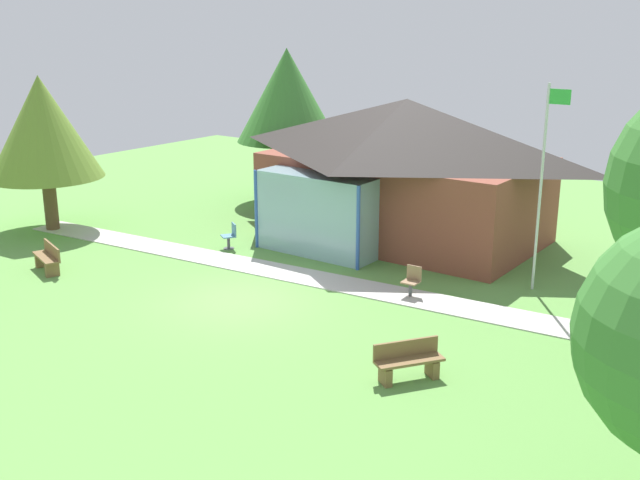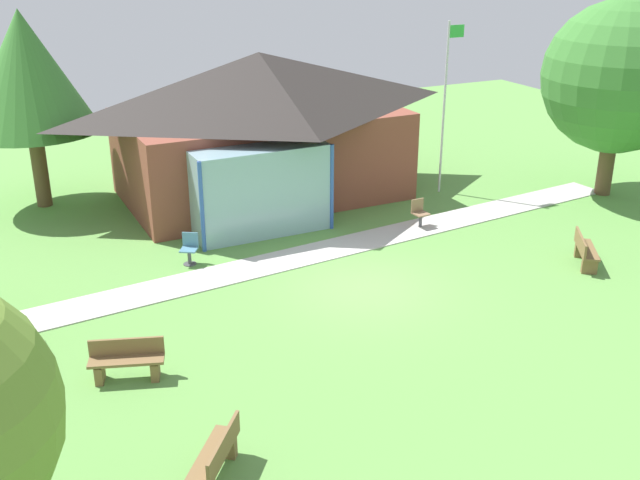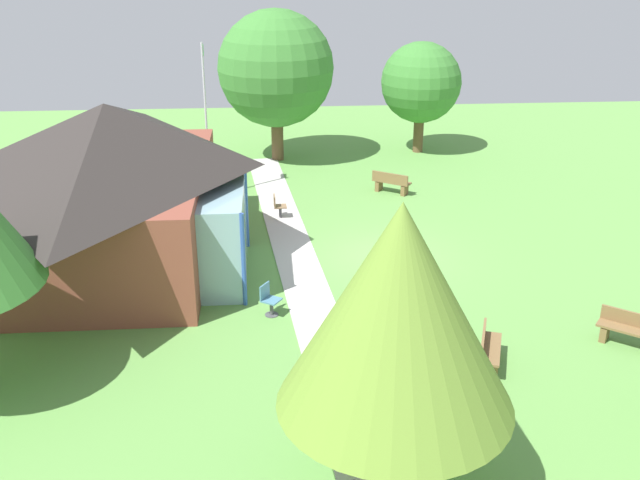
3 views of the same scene
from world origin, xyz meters
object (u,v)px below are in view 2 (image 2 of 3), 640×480
at_px(flagpole, 445,101).
at_px(tree_behind_pavilion_left, 26,72).
at_px(bench_mid_right, 585,251).
at_px(patio_chair_lawn_spare, 419,214).
at_px(pavilion, 261,124).
at_px(tree_east_hedge, 619,77).
at_px(patio_chair_west, 190,249).
at_px(bench_mid_left, 127,361).
at_px(bench_front_left, 216,457).

bearing_deg(flagpole, tree_behind_pavilion_left, 159.88).
distance_m(bench_mid_right, patio_chair_lawn_spare, 5.05).
distance_m(patio_chair_lawn_spare, tree_behind_pavilion_left, 12.99).
distance_m(pavilion, bench_mid_right, 11.05).
relative_size(flagpole, patio_chair_lawn_spare, 6.74).
bearing_deg(bench_mid_right, tree_east_hedge, 165.06).
distance_m(patio_chair_lawn_spare, patio_chair_west, 7.18).
xyz_separation_m(bench_mid_left, tree_east_hedge, (17.48, 4.50, 3.62)).
xyz_separation_m(bench_mid_left, bench_front_left, (0.63, -3.68, 0.00)).
bearing_deg(pavilion, patio_chair_west, -131.71).
bearing_deg(tree_east_hedge, patio_chair_lawn_spare, 178.98).
height_order(bench_mid_right, tree_east_hedge, tree_east_hedge).
relative_size(tree_east_hedge, tree_behind_pavilion_left, 1.04).
distance_m(bench_front_left, patio_chair_lawn_spare, 12.55).
relative_size(bench_mid_left, patio_chair_west, 1.82).
bearing_deg(bench_mid_left, tree_east_hedge, -146.43).
height_order(pavilion, patio_chair_lawn_spare, pavilion).
distance_m(bench_mid_left, bench_mid_right, 12.46).
height_order(bench_mid_left, tree_east_hedge, tree_east_hedge).
relative_size(bench_mid_right, tree_east_hedge, 0.23).
height_order(bench_front_left, bench_mid_right, same).
bearing_deg(pavilion, tree_behind_pavilion_left, 161.06).
relative_size(patio_chair_lawn_spare, tree_east_hedge, 0.13).
bearing_deg(bench_front_left, patio_chair_west, 24.11).
bearing_deg(flagpole, pavilion, 158.50).
distance_m(flagpole, bench_front_left, 16.38).
bearing_deg(bench_mid_right, patio_chair_lawn_spare, -116.77).
xyz_separation_m(bench_mid_left, patio_chair_west, (2.86, 5.03, 0.01)).
relative_size(bench_front_left, tree_behind_pavilion_left, 0.23).
relative_size(pavilion, flagpole, 1.73).
xyz_separation_m(patio_chair_lawn_spare, tree_behind_pavilion_left, (-10.08, 7.17, 3.96)).
xyz_separation_m(flagpole, tree_east_hedge, (4.92, -2.69, 0.83)).
xyz_separation_m(flagpole, tree_behind_pavilion_left, (-12.61, 4.62, 1.19)).
distance_m(pavilion, flagpole, 6.22).
relative_size(bench_mid_left, bench_mid_right, 1.05).
height_order(flagpole, bench_mid_right, flagpole).
bearing_deg(bench_front_left, patio_chair_lawn_spare, -10.03).
xyz_separation_m(bench_mid_left, patio_chair_lawn_spare, (10.03, 4.63, 0.01)).
bearing_deg(tree_behind_pavilion_left, bench_mid_left, -89.77).
relative_size(pavilion, patio_chair_west, 11.67).
bearing_deg(patio_chair_west, tree_east_hedge, -149.82).
bearing_deg(tree_behind_pavilion_left, pavilion, -18.94).
bearing_deg(bench_mid_right, flagpole, -146.33).
distance_m(bench_front_left, tree_behind_pavilion_left, 16.00).
relative_size(flagpole, bench_mid_right, 3.90).
bearing_deg(bench_mid_right, bench_front_left, -37.33).
height_order(patio_chair_lawn_spare, tree_east_hedge, tree_east_hedge).
relative_size(patio_chair_lawn_spare, patio_chair_west, 1.00).
distance_m(pavilion, bench_mid_left, 11.84).
bearing_deg(flagpole, patio_chair_west, -167.48).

